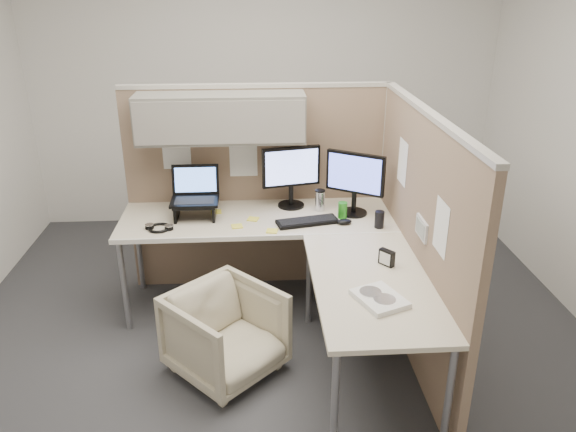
{
  "coord_description": "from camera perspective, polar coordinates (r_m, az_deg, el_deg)",
  "views": [
    {
      "loc": [
        -0.13,
        -3.24,
        2.33
      ],
      "look_at": [
        0.1,
        0.25,
        0.85
      ],
      "focal_mm": 35.0,
      "sensor_mm": 36.0,
      "label": 1
    }
  ],
  "objects": [
    {
      "name": "partition_back",
      "position": [
        4.25,
        -4.79,
        6.01
      ],
      "size": [
        2.0,
        0.36,
        1.63
      ],
      "color": "#8C715B",
      "rests_on": "ground"
    },
    {
      "name": "partition_right",
      "position": [
        3.66,
        12.92,
        -2.07
      ],
      "size": [
        0.07,
        2.03,
        1.63
      ],
      "color": "#8C715B",
      "rests_on": "ground"
    },
    {
      "name": "headphones",
      "position": [
        3.99,
        -12.95,
        -1.15
      ],
      "size": [
        0.2,
        0.18,
        0.03
      ],
      "rotation": [
        0.0,
        0.0,
        -0.18
      ],
      "color": "black",
      "rests_on": "desk"
    },
    {
      "name": "soda_can_silver",
      "position": [
        4.07,
        5.56,
        0.59
      ],
      "size": [
        0.07,
        0.07,
        0.12
      ],
      "primitive_type": "cylinder",
      "color": "#268C1E",
      "rests_on": "desk"
    },
    {
      "name": "office_chair",
      "position": [
        3.6,
        -6.35,
        -11.4
      ],
      "size": [
        0.82,
        0.82,
        0.62
      ],
      "primitive_type": "imported",
      "rotation": [
        0.0,
        0.0,
        0.76
      ],
      "color": "beige",
      "rests_on": "ground"
    },
    {
      "name": "desk",
      "position": [
        3.76,
        0.5,
        -3.02
      ],
      "size": [
        2.0,
        1.98,
        0.73
      ],
      "color": "beige",
      "rests_on": "ground"
    },
    {
      "name": "sticky_note_a",
      "position": [
        3.94,
        -5.2,
        -1.04
      ],
      "size": [
        0.09,
        0.09,
        0.01
      ],
      "primitive_type": "cube",
      "rotation": [
        0.0,
        0.0,
        0.17
      ],
      "color": "yellow",
      "rests_on": "desk"
    },
    {
      "name": "monitor_right",
      "position": [
        4.08,
        6.82,
        3.81
      ],
      "size": [
        0.39,
        0.26,
        0.47
      ],
      "rotation": [
        0.0,
        0.0,
        -0.56
      ],
      "color": "black",
      "rests_on": "desk"
    },
    {
      "name": "mouse",
      "position": [
        3.99,
        5.76,
        -0.58
      ],
      "size": [
        0.11,
        0.08,
        0.04
      ],
      "primitive_type": "ellipsoid",
      "rotation": [
        0.0,
        0.0,
        0.15
      ],
      "color": "black",
      "rests_on": "desk"
    },
    {
      "name": "soda_can_green",
      "position": [
        3.95,
        9.27,
        -0.35
      ],
      "size": [
        0.07,
        0.07,
        0.12
      ],
      "primitive_type": "cylinder",
      "color": "black",
      "rests_on": "desk"
    },
    {
      "name": "ground",
      "position": [
        4.0,
        -1.23,
        -12.76
      ],
      "size": [
        4.5,
        4.5,
        0.0
      ],
      "primitive_type": "plane",
      "color": "#303034",
      "rests_on": "ground"
    },
    {
      "name": "keyboard",
      "position": [
        3.98,
        1.97,
        -0.58
      ],
      "size": [
        0.46,
        0.24,
        0.02
      ],
      "primitive_type": "cube",
      "rotation": [
        0.0,
        0.0,
        0.22
      ],
      "color": "black",
      "rests_on": "desk"
    },
    {
      "name": "sticky_note_b",
      "position": [
        3.86,
        -1.63,
        -1.52
      ],
      "size": [
        0.09,
        0.09,
        0.01
      ],
      "primitive_type": "cube",
      "rotation": [
        0.0,
        0.0,
        -0.17
      ],
      "color": "yellow",
      "rests_on": "desk"
    },
    {
      "name": "laptop_station",
      "position": [
        4.11,
        -9.42,
        1.75
      ],
      "size": [
        0.34,
        0.29,
        0.36
      ],
      "color": "black",
      "rests_on": "desk"
    },
    {
      "name": "desk_clock",
      "position": [
        3.45,
        9.99,
        -4.19
      ],
      "size": [
        0.09,
        0.1,
        0.1
      ],
      "rotation": [
        0.0,
        0.0,
        -0.88
      ],
      "color": "black",
      "rests_on": "desk"
    },
    {
      "name": "paper_stack",
      "position": [
        3.09,
        9.27,
        -8.28
      ],
      "size": [
        0.31,
        0.34,
        0.03
      ],
      "rotation": [
        0.0,
        0.0,
        0.4
      ],
      "color": "white",
      "rests_on": "desk"
    },
    {
      "name": "travel_mug",
      "position": [
        4.19,
        3.26,
        1.62
      ],
      "size": [
        0.08,
        0.08,
        0.16
      ],
      "color": "silver",
      "rests_on": "desk"
    },
    {
      "name": "monitor_left",
      "position": [
        4.19,
        0.33,
        4.5
      ],
      "size": [
        0.44,
        0.2,
        0.47
      ],
      "rotation": [
        0.0,
        0.0,
        0.21
      ],
      "color": "black",
      "rests_on": "desk"
    },
    {
      "name": "sticky_note_c",
      "position": [
        4.21,
        -7.3,
        0.43
      ],
      "size": [
        0.08,
        0.08,
        0.01
      ],
      "primitive_type": "cube",
      "rotation": [
        0.0,
        0.0,
        0.11
      ],
      "color": "yellow",
      "rests_on": "desk"
    },
    {
      "name": "sticky_note_d",
      "position": [
        4.05,
        -3.57,
        -0.31
      ],
      "size": [
        0.09,
        0.09,
        0.01
      ],
      "primitive_type": "cube",
      "rotation": [
        0.0,
        0.0,
        -0.29
      ],
      "color": "yellow",
      "rests_on": "desk"
    }
  ]
}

